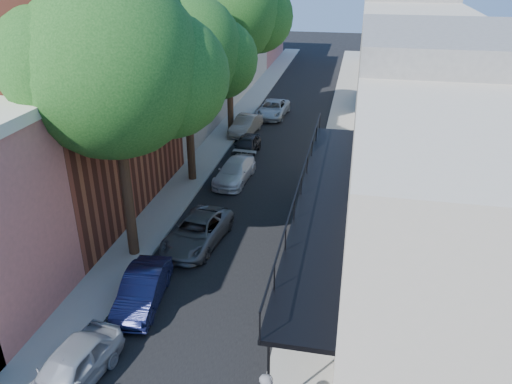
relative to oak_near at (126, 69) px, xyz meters
The scene contains 15 objects.
road_surface 21.52m from the oak_near, 80.32° to the left, with size 6.00×64.00×0.01m, color black.
sidewalk_left 21.24m from the oak_near, 91.84° to the left, with size 2.00×64.00×0.12m, color gray.
sidewalk_right 22.47m from the oak_near, 69.53° to the left, with size 2.00×64.00×0.12m, color gray.
buildings_left 19.65m from the oak_near, 107.78° to the left, with size 10.10×59.10×12.00m.
buildings_right 23.12m from the oak_near, 57.26° to the left, with size 9.80×55.00×10.00m.
oak_near is the anchor object (origin of this frame).
oak_mid 8.01m from the oak_near, 90.37° to the left, with size 6.60×6.00×10.20m.
oak_far 17.01m from the oak_near, 89.96° to the left, with size 7.70×7.00×11.90m.
parked_car_a 10.37m from the oak_near, 84.08° to the right, with size 1.55×3.85×1.31m, color #90959F.
parked_car_b 8.06m from the oak_near, 68.62° to the right, with size 1.32×3.79×1.25m, color #13173D.
parked_car_c 7.61m from the oak_near, 29.99° to the left, with size 2.05×4.44×1.23m, color #515458.
parked_car_d 11.10m from the oak_near, 76.44° to the left, with size 1.67×4.11×1.19m, color silver.
parked_car_e 14.37m from the oak_near, 82.06° to the left, with size 1.43×3.55×1.21m, color black.
parked_car_f 17.88m from the oak_near, 87.31° to the left, with size 1.38×3.96×1.31m, color slate.
parked_car_g 22.19m from the oak_near, 84.62° to the left, with size 2.09×4.53×1.26m, color #9AA4AD.
Camera 1 is at (4.95, -6.79, 11.68)m, focal length 35.00 mm.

